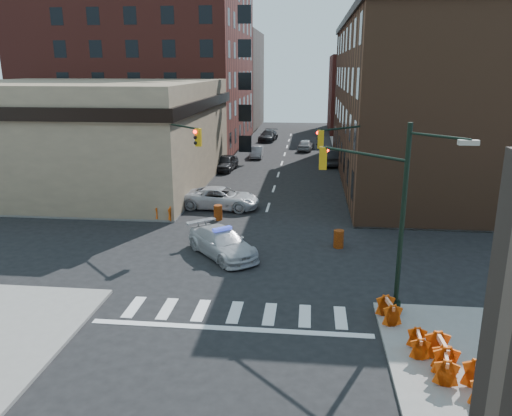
% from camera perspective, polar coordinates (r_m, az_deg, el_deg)
% --- Properties ---
extents(ground, '(140.00, 140.00, 0.00)m').
position_cam_1_polar(ground, '(28.11, -0.36, -5.44)').
color(ground, black).
rests_on(ground, ground).
extents(sidewalk_nw, '(34.00, 54.50, 0.15)m').
position_cam_1_polar(sidewalk_nw, '(65.06, -17.56, 6.13)').
color(sidewalk_nw, gray).
rests_on(sidewalk_nw, ground).
extents(sidewalk_ne, '(34.00, 54.50, 0.15)m').
position_cam_1_polar(sidewalk_ne, '(62.91, 24.74, 5.11)').
color(sidewalk_ne, gray).
rests_on(sidewalk_ne, ground).
extents(bank_building, '(22.00, 22.00, 9.00)m').
position_cam_1_polar(bank_building, '(47.33, -19.05, 8.05)').
color(bank_building, '#958061').
rests_on(bank_building, ground).
extents(apartment_block, '(25.00, 25.00, 24.00)m').
position_cam_1_polar(apartment_block, '(69.46, -12.39, 16.95)').
color(apartment_block, '#5D241D').
rests_on(apartment_block, ground).
extents(commercial_row_ne, '(14.00, 34.00, 14.00)m').
position_cam_1_polar(commercial_row_ne, '(49.65, 18.16, 11.36)').
color(commercial_row_ne, '#503120').
rests_on(commercial_row_ne, ground).
extents(filler_nw, '(20.00, 18.00, 16.00)m').
position_cam_1_polar(filler_nw, '(90.08, -6.19, 14.32)').
color(filler_nw, '#51453C').
rests_on(filler_nw, ground).
extents(filler_ne, '(16.00, 16.00, 12.00)m').
position_cam_1_polar(filler_ne, '(84.85, 13.96, 12.52)').
color(filler_ne, '#5D241D').
rests_on(filler_ne, ground).
extents(signal_pole_se, '(5.40, 5.27, 8.00)m').
position_cam_1_polar(signal_pole_se, '(21.46, 14.12, 0.28)').
color(signal_pole_se, black).
rests_on(signal_pole_se, sidewalk_se).
extents(signal_pole_nw, '(3.58, 3.67, 8.00)m').
position_cam_1_polar(signal_pole_nw, '(33.11, -9.46, 5.42)').
color(signal_pole_nw, black).
rests_on(signal_pole_nw, sidewalk_nw).
extents(signal_pole_ne, '(3.67, 3.58, 8.00)m').
position_cam_1_polar(signal_pole_ne, '(32.05, 11.21, 4.99)').
color(signal_pole_ne, black).
rests_on(signal_pole_ne, sidewalk_ne).
extents(tree_ne_near, '(3.00, 3.00, 4.85)m').
position_cam_1_polar(tree_ne_near, '(52.65, 11.15, 8.20)').
color(tree_ne_near, black).
rests_on(tree_ne_near, sidewalk_ne).
extents(tree_ne_far, '(3.00, 3.00, 4.85)m').
position_cam_1_polar(tree_ne_far, '(60.57, 10.54, 9.19)').
color(tree_ne_far, black).
rests_on(tree_ne_far, sidewalk_ne).
extents(police_car, '(5.02, 5.39, 1.52)m').
position_cam_1_polar(police_car, '(27.89, -3.89, -3.98)').
color(police_car, '#B8B8BD').
rests_on(police_car, ground).
extents(pickup, '(5.92, 3.11, 1.59)m').
position_cam_1_polar(pickup, '(37.20, -4.01, 1.15)').
color(pickup, silver).
rests_on(pickup, ground).
extents(parked_car_wnear, '(2.35, 4.81, 1.58)m').
position_cam_1_polar(parked_car_wnear, '(51.09, -3.51, 5.18)').
color(parked_car_wnear, black).
rests_on(parked_car_wnear, ground).
extents(parked_car_wfar, '(1.45, 3.98, 1.30)m').
position_cam_1_polar(parked_car_wfar, '(58.39, 0.08, 6.41)').
color(parked_car_wfar, gray).
rests_on(parked_car_wfar, ground).
extents(parked_car_wdeep, '(2.73, 5.49, 1.53)m').
position_cam_1_polar(parked_car_wdeep, '(71.86, 1.40, 8.27)').
color(parked_car_wdeep, black).
rests_on(parked_car_wdeep, ground).
extents(parked_car_enear, '(2.24, 5.12, 1.63)m').
position_cam_1_polar(parked_car_enear, '(54.42, 8.54, 5.72)').
color(parked_car_enear, black).
rests_on(parked_car_enear, ground).
extents(parked_car_efar, '(2.22, 4.40, 1.44)m').
position_cam_1_polar(parked_car_efar, '(63.82, 5.71, 7.20)').
color(parked_car_efar, '#95989D').
rests_on(parked_car_efar, ground).
extents(pedestrian_a, '(0.66, 0.46, 1.75)m').
position_cam_1_polar(pedestrian_a, '(36.46, -15.10, 0.70)').
color(pedestrian_a, black).
rests_on(pedestrian_a, sidewalk_nw).
extents(pedestrian_b, '(0.88, 0.71, 1.69)m').
position_cam_1_polar(pedestrian_b, '(35.44, -13.97, 0.30)').
color(pedestrian_b, black).
rests_on(pedestrian_b, sidewalk_nw).
extents(pedestrian_c, '(1.21, 0.90, 1.91)m').
position_cam_1_polar(pedestrian_c, '(38.30, -17.85, 1.32)').
color(pedestrian_c, '#202331').
rests_on(pedestrian_c, sidewalk_nw).
extents(barrel_road, '(0.70, 0.70, 1.05)m').
position_cam_1_polar(barrel_road, '(29.53, 9.42, -3.51)').
color(barrel_road, '#ED510B').
rests_on(barrel_road, ground).
extents(barrel_bank, '(0.63, 0.63, 1.04)m').
position_cam_1_polar(barrel_bank, '(34.47, -4.37, -0.53)').
color(barrel_bank, '#D06509').
rests_on(barrel_bank, ground).
extents(barricade_se_a, '(0.80, 1.28, 0.89)m').
position_cam_1_polar(barricade_se_a, '(21.46, 14.93, -11.30)').
color(barricade_se_a, orange).
rests_on(barricade_se_a, sidewalk_se).
extents(barricade_se_b, '(0.59, 1.09, 0.80)m').
position_cam_1_polar(barricade_se_b, '(19.57, 18.07, -14.54)').
color(barricade_se_b, '#DE460A').
rests_on(barricade_se_b, sidewalk_se).
extents(barricade_se_c, '(0.75, 1.40, 1.02)m').
position_cam_1_polar(barricade_se_c, '(19.03, 20.41, -15.31)').
color(barricade_se_c, '#E73D0A').
rests_on(barricade_se_c, sidewalk_se).
extents(barricade_se_d, '(0.80, 1.30, 0.91)m').
position_cam_1_polar(barricade_se_d, '(18.48, 20.78, -16.55)').
color(barricade_se_d, red).
rests_on(barricade_se_d, sidewalk_se).
extents(barricade_se_e, '(0.72, 1.35, 0.99)m').
position_cam_1_polar(barricade_se_e, '(17.96, 24.18, -17.83)').
color(barricade_se_e, orange).
rests_on(barricade_se_e, sidewalk_se).
extents(barricade_nw_a, '(1.33, 0.83, 0.93)m').
position_cam_1_polar(barricade_nw_a, '(34.52, -10.36, -0.55)').
color(barricade_nw_a, '#C94E09').
rests_on(barricade_nw_a, sidewalk_nw).
extents(barricade_nw_b, '(1.27, 0.70, 0.93)m').
position_cam_1_polar(barricade_nw_b, '(36.47, -13.10, 0.17)').
color(barricade_nw_b, '#D8410A').
rests_on(barricade_nw_b, sidewalk_nw).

